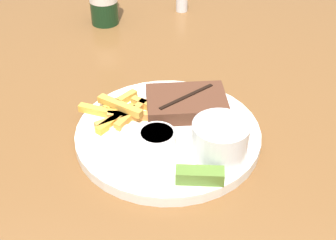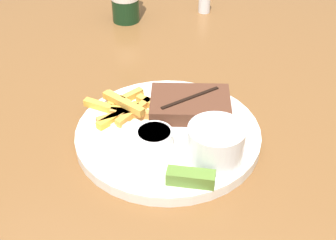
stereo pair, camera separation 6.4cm
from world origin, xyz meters
name	(u,v)px [view 1 (the left image)]	position (x,y,z in m)	size (l,w,h in m)	color
dining_table	(168,170)	(0.00, 0.00, 0.68)	(1.34, 1.29, 0.75)	brown
dinner_plate	(168,135)	(0.00, 0.00, 0.76)	(0.29, 0.29, 0.02)	white
steak_portion	(186,103)	(0.03, 0.06, 0.78)	(0.14, 0.11, 0.03)	#512D1E
fries_pile	(122,111)	(-0.08, 0.04, 0.78)	(0.15, 0.12, 0.02)	gold
coleslaw_cup	(220,138)	(0.08, -0.05, 0.80)	(0.08, 0.08, 0.05)	white
dipping_sauce_cup	(157,138)	(-0.01, -0.04, 0.78)	(0.06, 0.06, 0.03)	silver
pickle_spear	(200,175)	(0.05, -0.11, 0.78)	(0.07, 0.02, 0.02)	#567A2D
fork_utensil	(120,128)	(-0.08, 0.00, 0.77)	(0.13, 0.01, 0.00)	#B7B7BC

